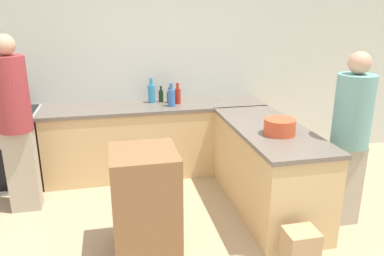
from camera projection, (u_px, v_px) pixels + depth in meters
The scene contains 14 objects.
wall_back at pixel (151, 63), 4.76m from camera, with size 8.00×0.06×2.70m.
counter_back at pixel (156, 139), 4.72m from camera, with size 2.70×0.66×0.89m.
counter_peninsula at pixel (267, 168), 3.86m from camera, with size 0.69×1.69×0.89m.
range_oven at pixel (8, 149), 4.36m from camera, with size 0.75×0.63×0.90m.
island_table at pixel (145, 202), 3.15m from camera, with size 0.55×0.56×0.92m.
mixing_bowl at pixel (280, 127), 3.49m from camera, with size 0.30×0.30×0.15m.
olive_oil_bottle at pixel (170, 97), 4.65m from camera, with size 0.07×0.07×0.20m.
water_bottle_blue at pixel (171, 97), 4.48m from camera, with size 0.09×0.09×0.28m.
hot_sauce_bottle at pixel (178, 95), 4.61m from camera, with size 0.08×0.08×0.26m.
dish_soap_bottle at pixel (152, 93), 4.66m from camera, with size 0.09×0.09×0.31m.
wine_bottle_dark at pixel (161, 96), 4.70m from camera, with size 0.06×0.06×0.20m.
person_by_range at pixel (15, 119), 3.65m from camera, with size 0.32×0.32×1.79m.
person_at_peninsula at pixel (350, 135), 3.44m from camera, with size 0.34×0.34×1.66m.
paper_bag at pixel (300, 251), 2.96m from camera, with size 0.26×0.22×0.37m.
Camera 1 is at (-0.51, -2.48, 2.01)m, focal length 35.00 mm.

